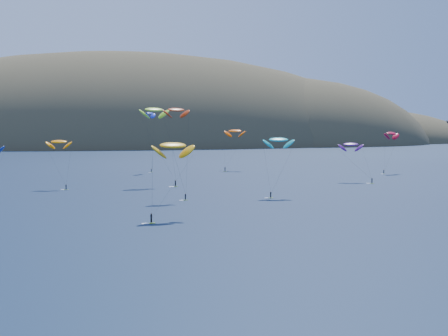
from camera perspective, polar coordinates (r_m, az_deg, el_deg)
ground at (r=86.88m, az=11.18°, el=-9.57°), size 2800.00×2800.00×0.00m
island at (r=644.00m, az=-7.09°, el=1.21°), size 730.00×300.00×210.00m
kitesurfer_1 at (r=205.22m, az=-14.86°, el=2.33°), size 7.98×8.72×16.94m
kitesurfer_2 at (r=136.45m, az=-4.69°, el=2.07°), size 11.73×11.51×18.35m
kitesurfer_3 at (r=210.82m, az=-6.41°, el=5.32°), size 11.86×12.68×28.03m
kitesurfer_4 at (r=268.67m, az=-6.77°, el=4.98°), size 6.90×8.40×27.04m
kitesurfer_5 at (r=176.77m, az=5.00°, el=2.59°), size 8.99×7.52×18.35m
kitesurfer_6 at (r=226.57m, az=11.52°, el=2.13°), size 9.22×13.74×15.55m
kitesurfer_8 at (r=269.70m, az=15.05°, el=3.08°), size 10.85×8.23×19.04m
kitesurfer_9 at (r=171.30m, az=-4.40°, el=5.31°), size 7.89×8.21×26.35m
kitesurfer_11 at (r=278.26m, az=1.00°, el=3.40°), size 12.64×13.76×19.97m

